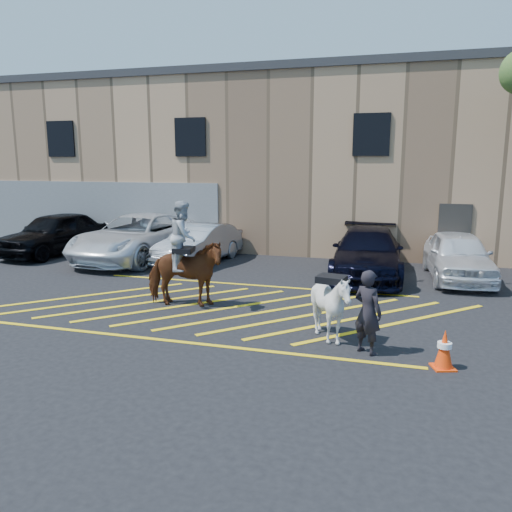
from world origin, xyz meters
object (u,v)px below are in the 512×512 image
(car_silver_sedan, at_px, (199,244))
(saddled_white, at_px, (331,306))
(car_white_suv, at_px, (458,256))
(handler, at_px, (368,312))
(car_blue_suv, at_px, (368,253))
(mounted_bay, at_px, (184,265))
(traffic_cone, at_px, (444,349))
(car_white_pickup, at_px, (139,237))
(car_black_suv, at_px, (55,233))

(car_silver_sedan, xyz_separation_m, saddled_white, (5.71, -6.76, 0.04))
(car_white_suv, bearing_deg, saddled_white, -119.17)
(handler, bearing_deg, car_blue_suv, -53.64)
(handler, bearing_deg, mounted_bay, 10.09)
(mounted_bay, xyz_separation_m, traffic_cone, (6.08, -2.32, -0.73))
(car_silver_sedan, relative_size, traffic_cone, 5.88)
(car_white_suv, height_order, mounted_bay, mounted_bay)
(car_silver_sedan, bearing_deg, car_white_suv, 7.02)
(car_silver_sedan, distance_m, saddled_white, 8.85)
(car_white_pickup, distance_m, traffic_cone, 12.80)
(mounted_bay, xyz_separation_m, saddled_white, (3.93, -1.51, -0.34))
(car_blue_suv, relative_size, traffic_cone, 7.27)
(handler, bearing_deg, car_silver_sedan, -15.42)
(car_black_suv, xyz_separation_m, traffic_cone, (14.07, -7.65, -0.47))
(saddled_white, bearing_deg, car_white_pickup, 140.36)
(car_white_suv, xyz_separation_m, traffic_cone, (-0.93, -7.46, -0.39))
(car_blue_suv, height_order, mounted_bay, mounted_bay)
(traffic_cone, bearing_deg, mounted_bay, 159.12)
(car_blue_suv, bearing_deg, car_silver_sedan, 173.31)
(handler, relative_size, saddled_white, 1.07)
(car_silver_sedan, xyz_separation_m, car_white_suv, (8.80, -0.12, 0.05))
(car_black_suv, xyz_separation_m, car_silver_sedan, (6.21, -0.07, -0.13))
(car_white_suv, relative_size, saddled_white, 2.86)
(car_black_suv, xyz_separation_m, handler, (12.68, -7.28, -0.01))
(car_black_suv, relative_size, handler, 2.97)
(car_white_pickup, relative_size, car_silver_sedan, 1.43)
(saddled_white, bearing_deg, handler, -30.20)
(car_black_suv, height_order, saddled_white, car_black_suv)
(mounted_bay, bearing_deg, car_white_pickup, 128.84)
(mounted_bay, bearing_deg, traffic_cone, -20.88)
(car_white_pickup, height_order, car_silver_sedan, car_white_pickup)
(saddled_white, bearing_deg, car_white_suv, 65.09)
(car_black_suv, distance_m, car_blue_suv, 12.26)
(car_black_suv, height_order, handler, car_black_suv)
(car_white_suv, distance_m, saddled_white, 7.32)
(car_silver_sedan, height_order, handler, handler)
(car_silver_sedan, bearing_deg, mounted_bay, -63.48)
(car_white_suv, distance_m, traffic_cone, 7.52)
(car_black_suv, relative_size, car_blue_suv, 0.93)
(mounted_bay, height_order, saddled_white, mounted_bay)
(car_black_suv, relative_size, car_silver_sedan, 1.15)
(car_white_pickup, xyz_separation_m, car_white_suv, (11.24, -0.12, -0.10))
(car_blue_suv, distance_m, saddled_white, 6.30)
(car_white_pickup, height_order, traffic_cone, car_white_pickup)
(mounted_bay, bearing_deg, saddled_white, -20.96)
(saddled_white, bearing_deg, car_blue_suv, 87.02)
(car_black_suv, height_order, car_blue_suv, car_black_suv)
(car_white_pickup, distance_m, car_silver_sedan, 2.45)
(car_black_suv, relative_size, car_white_pickup, 0.80)
(car_white_suv, bearing_deg, mounted_bay, -148.04)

